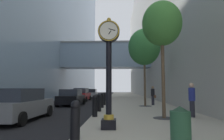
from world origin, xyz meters
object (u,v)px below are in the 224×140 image
at_px(car_black_mid, 71,98).
at_px(bollard_fourth, 99,102).
at_px(bollard_third, 95,105).
at_px(pedestrian_walking, 153,95).
at_px(bollard_nearest, 75,120).
at_px(pedestrian_by_clock, 192,99).
at_px(street_clock, 109,66).
at_px(bollard_fifth, 102,100).
at_px(bollard_sixth, 104,98).
at_px(car_grey_far, 21,105).
at_px(car_red_near, 82,95).
at_px(car_white_trailing, 92,93).
at_px(street_tree_mid_near, 144,47).
at_px(trash_bin, 180,126).
at_px(street_tree_near, 162,24).

bearing_deg(car_black_mid, bollard_fourth, -60.80).
relative_size(bollard_third, pedestrian_walking, 0.67).
relative_size(bollard_nearest, pedestrian_by_clock, 0.65).
bearing_deg(bollard_fourth, street_clock, -80.86).
height_order(bollard_nearest, bollard_fifth, same).
bearing_deg(pedestrian_walking, bollard_fourth, -131.96).
height_order(pedestrian_walking, pedestrian_by_clock, pedestrian_by_clock).
bearing_deg(bollard_third, bollard_sixth, 90.00).
height_order(bollard_fourth, pedestrian_walking, pedestrian_walking).
bearing_deg(car_grey_far, pedestrian_by_clock, 2.97).
relative_size(pedestrian_walking, car_red_near, 0.42).
bearing_deg(bollard_nearest, car_white_trailing, 96.66).
height_order(bollard_third, bollard_sixth, same).
height_order(bollard_sixth, street_tree_mid_near, street_tree_mid_near).
relative_size(street_tree_mid_near, car_white_trailing, 1.56).
relative_size(bollard_third, pedestrian_by_clock, 0.65).
bearing_deg(bollard_fifth, bollard_fourth, -90.00).
bearing_deg(trash_bin, pedestrian_by_clock, 66.46).
xyz_separation_m(bollard_third, trash_bin, (2.84, -5.35, -0.07)).
relative_size(street_tree_mid_near, pedestrian_by_clock, 3.75).
bearing_deg(bollard_sixth, car_black_mid, 163.80).
xyz_separation_m(bollard_nearest, trash_bin, (2.84, -0.51, -0.07)).
bearing_deg(pedestrian_walking, bollard_fifth, -150.48).
relative_size(street_tree_mid_near, trash_bin, 6.41).
height_order(bollard_third, street_tree_near, street_tree_near).
xyz_separation_m(bollard_nearest, bollard_fourth, (0.00, 7.26, 0.00)).
bearing_deg(car_grey_far, car_black_mid, 86.35).
bearing_deg(street_clock, bollard_nearest, -116.93).
relative_size(bollard_fifth, pedestrian_by_clock, 0.65).
bearing_deg(car_black_mid, bollard_sixth, -16.20).
xyz_separation_m(pedestrian_walking, car_red_near, (-7.98, 7.81, -0.24)).
height_order(pedestrian_by_clock, car_white_trailing, pedestrian_by_clock).
bearing_deg(car_white_trailing, street_tree_mid_near, -68.07).
distance_m(street_tree_mid_near, pedestrian_walking, 4.41).
xyz_separation_m(bollard_third, street_tree_mid_near, (3.57, 6.30, 4.50)).
xyz_separation_m(pedestrian_by_clock, car_grey_far, (-8.94, -0.46, -0.30)).
relative_size(bollard_sixth, car_grey_far, 0.25).
bearing_deg(car_black_mid, bollard_nearest, -76.09).
bearing_deg(car_grey_far, bollard_fourth, 37.53).
bearing_deg(bollard_third, bollard_fourth, 90.00).
relative_size(bollard_fourth, pedestrian_walking, 0.67).
relative_size(bollard_fourth, bollard_fifth, 1.00).
relative_size(bollard_fifth, trash_bin, 1.10).
bearing_deg(bollard_third, bollard_fifth, 90.00).
bearing_deg(trash_bin, car_red_near, 107.30).
relative_size(bollard_fifth, street_tree_mid_near, 0.17).
relative_size(car_red_near, car_black_mid, 0.98).
xyz_separation_m(car_grey_far, car_white_trailing, (0.49, 23.83, -0.04)).
distance_m(pedestrian_by_clock, car_grey_far, 8.96).
xyz_separation_m(car_red_near, car_black_mid, (0.32, -6.96, -0.05)).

